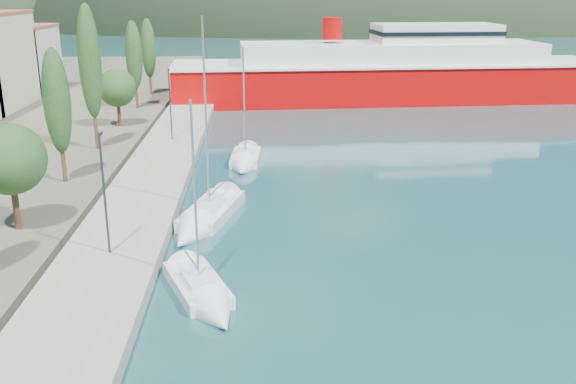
{
  "coord_description": "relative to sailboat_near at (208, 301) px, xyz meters",
  "views": [
    {
      "loc": [
        -1.46,
        -17.09,
        13.46
      ],
      "look_at": [
        0.0,
        14.0,
        3.5
      ],
      "focal_mm": 40.0,
      "sensor_mm": 36.0,
      "label": 1
    }
  ],
  "objects": [
    {
      "name": "ground",
      "position": [
        3.81,
        111.49,
        -0.27
      ],
      "size": [
        1400.0,
        1400.0,
        0.0
      ],
      "primitive_type": "plane",
      "color": "#1C4B4E"
    },
    {
      "name": "sailboat_near",
      "position": [
        0.0,
        0.0,
        0.0
      ],
      "size": [
        4.36,
        7.1,
        9.8
      ],
      "color": "silver",
      "rests_on": "ground"
    },
    {
      "name": "sailboat_far",
      "position": [
        1.17,
        23.09,
        0.01
      ],
      "size": [
        2.64,
        6.95,
        10.02
      ],
      "color": "silver",
      "rests_on": "ground"
    },
    {
      "name": "ferry",
      "position": [
        18.96,
        53.72,
        2.95
      ],
      "size": [
        53.86,
        14.32,
        10.59
      ],
      "color": "#AF0506",
      "rests_on": "ground"
    },
    {
      "name": "quay",
      "position": [
        -5.19,
        17.49,
        0.13
      ],
      "size": [
        5.0,
        88.0,
        0.8
      ],
      "primitive_type": "cube",
      "color": "gray",
      "rests_on": "ground"
    },
    {
      "name": "tree_row",
      "position": [
        -10.99,
        22.39,
        5.45
      ],
      "size": [
        3.9,
        62.28,
        11.63
      ],
      "color": "#47301E",
      "rests_on": "land_strip"
    },
    {
      "name": "lamp_posts",
      "position": [
        -5.19,
        6.32,
        3.81
      ],
      "size": [
        0.15,
        45.08,
        6.06
      ],
      "color": "#2D2D33",
      "rests_on": "quay"
    },
    {
      "name": "sailboat_mid",
      "position": [
        -1.15,
        9.7,
        0.04
      ],
      "size": [
        4.61,
        9.26,
        12.89
      ],
      "color": "silver",
      "rests_on": "ground"
    }
  ]
}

